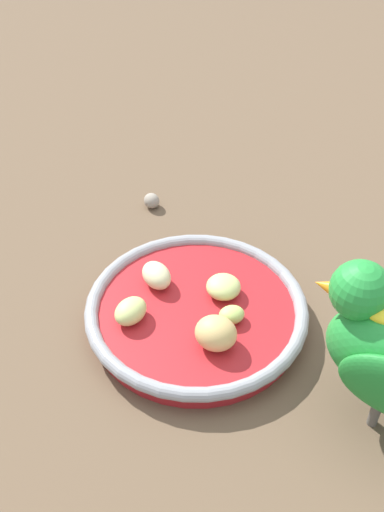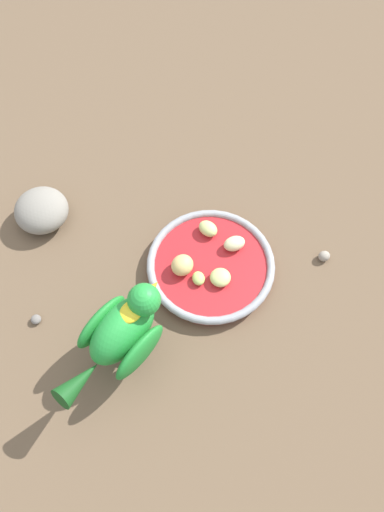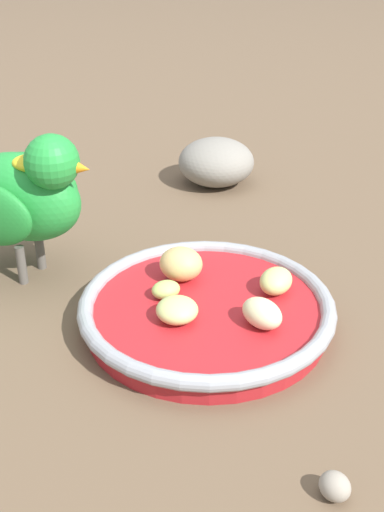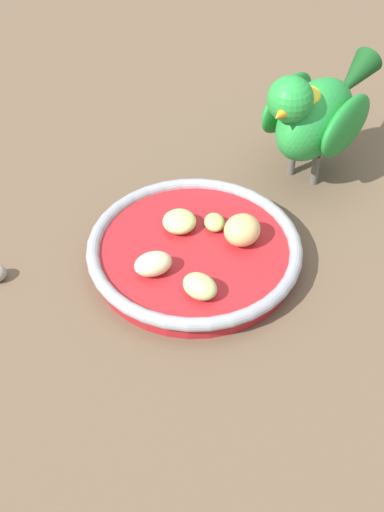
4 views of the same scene
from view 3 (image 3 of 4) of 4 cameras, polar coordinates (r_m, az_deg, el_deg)
ground_plane at (r=0.54m, az=0.19°, el=-6.93°), size 4.00×4.00×0.00m
feeding_bowl at (r=0.54m, az=0.84°, el=-4.61°), size 0.21×0.21×0.03m
apple_piece_0 at (r=0.55m, az=7.32°, el=-2.17°), size 0.03×0.04×0.02m
apple_piece_1 at (r=0.51m, az=-1.31°, el=-4.71°), size 0.04×0.04×0.02m
apple_piece_2 at (r=0.57m, az=-0.96°, el=-0.69°), size 0.04×0.04×0.03m
apple_piece_3 at (r=0.51m, az=6.12°, el=-4.98°), size 0.04×0.04×0.02m
apple_piece_4 at (r=0.54m, az=-2.29°, el=-2.94°), size 0.03×0.03×0.01m
parrot at (r=0.60m, az=-15.25°, el=5.32°), size 0.20×0.11×0.14m
rock_large at (r=0.81m, az=2.12°, el=8.19°), size 0.10×0.10×0.06m
pebble_0 at (r=0.77m, az=-11.31°, el=4.81°), size 0.02×0.02×0.01m
pebble_1 at (r=0.42m, az=12.33°, el=-19.00°), size 0.03×0.02×0.02m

